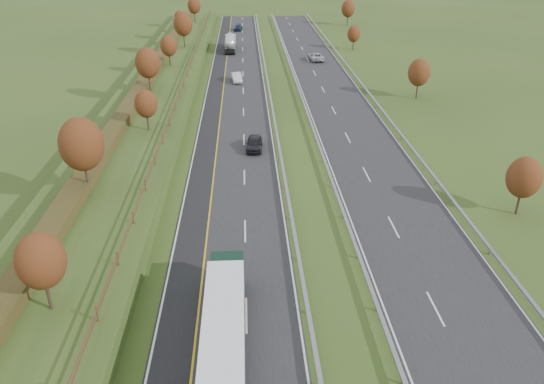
{
  "coord_description": "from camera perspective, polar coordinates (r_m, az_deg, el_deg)",
  "views": [
    {
      "loc": [
        1.52,
        -19.59,
        25.19
      ],
      "look_at": [
        3.95,
        26.69,
        2.2
      ],
      "focal_mm": 35.0,
      "sensor_mm": 36.0,
      "label": 1
    }
  ],
  "objects": [
    {
      "name": "outer_barrier_far",
      "position": [
        85.85,
        11.28,
        9.24
      ],
      "size": [
        0.32,
        200.0,
        0.71
      ],
      "color": "gray",
      "rests_on": "ground"
    },
    {
      "name": "far_carriageway",
      "position": [
        84.81,
        7.4,
        8.9
      ],
      "size": [
        10.5,
        200.0,
        0.04
      ],
      "primitive_type": "cube",
      "color": "black",
      "rests_on": "ground"
    },
    {
      "name": "lane_markings",
      "position": [
        83.5,
        0.49,
        8.86
      ],
      "size": [
        26.75,
        200.0,
        0.01
      ],
      "color": "silver",
      "rests_on": "near_carriageway"
    },
    {
      "name": "car_oncoming",
      "position": [
        117.23,
        4.71,
        14.31
      ],
      "size": [
        3.3,
        6.09,
        1.62
      ],
      "primitive_type": "imported",
      "rotation": [
        0.0,
        0.0,
        3.25
      ],
      "color": "#B0AFB4",
      "rests_on": "far_carriageway"
    },
    {
      "name": "fence_left",
      "position": [
        82.91,
        -9.99,
        10.27
      ],
      "size": [
        0.12,
        189.06,
        1.2
      ],
      "color": "#422B19",
      "rests_on": "embankment_left"
    },
    {
      "name": "ground",
      "position": [
        79.0,
        1.87,
        7.77
      ],
      "size": [
        400.0,
        400.0,
        0.0
      ],
      "primitive_type": "plane",
      "color": "#2F4619",
      "rests_on": "ground"
    },
    {
      "name": "car_small_far",
      "position": [
        154.4,
        -3.66,
        17.23
      ],
      "size": [
        2.43,
        5.13,
        1.44
      ],
      "primitive_type": "imported",
      "rotation": [
        0.0,
        0.0,
        -0.08
      ],
      "color": "#111C38",
      "rests_on": "near_carriageway"
    },
    {
      "name": "median_barrier_far",
      "position": [
        83.81,
        3.53,
        9.28
      ],
      "size": [
        0.32,
        200.0,
        0.71
      ],
      "color": "gray",
      "rests_on": "ground"
    },
    {
      "name": "hard_shoulder",
      "position": [
        83.64,
        -6.55,
        8.7
      ],
      "size": [
        3.0,
        200.0,
        0.04
      ],
      "primitive_type": "cube",
      "color": "black",
      "rests_on": "ground"
    },
    {
      "name": "car_dark_near",
      "position": [
        67.51,
        -1.92,
        5.24
      ],
      "size": [
        2.26,
        4.94,
        1.64
      ],
      "primitive_type": "imported",
      "rotation": [
        0.0,
        0.0,
        -0.07
      ],
      "color": "black",
      "rests_on": "near_carriageway"
    },
    {
      "name": "road_tanker",
      "position": [
        127.55,
        -4.53,
        15.77
      ],
      "size": [
        2.4,
        11.22,
        3.46
      ],
      "color": "silver",
      "rests_on": "near_carriageway"
    },
    {
      "name": "trees_far",
      "position": [
        114.35,
        11.79,
        15.3
      ],
      "size": [
        8.45,
        118.6,
        7.12
      ],
      "color": "#2D2116",
      "rests_on": "ground"
    },
    {
      "name": "box_lorry",
      "position": [
        34.85,
        -5.15,
        -14.73
      ],
      "size": [
        2.58,
        16.28,
        4.06
      ],
      "color": "black",
      "rests_on": "near_carriageway"
    },
    {
      "name": "car_silver_mid",
      "position": [
        99.89,
        -3.83,
        12.21
      ],
      "size": [
        2.24,
        4.99,
        1.59
      ],
      "primitive_type": "imported",
      "rotation": [
        0.0,
        0.0,
        0.12
      ],
      "color": "silver",
      "rests_on": "near_carriageway"
    },
    {
      "name": "hedge_left",
      "position": [
        84.38,
        -14.4,
        10.0
      ],
      "size": [
        2.2,
        180.0,
        1.1
      ],
      "primitive_type": "cube",
      "color": "#383716",
      "rests_on": "embankment_left"
    },
    {
      "name": "median_barrier_near",
      "position": [
        83.4,
        0.0,
        9.25
      ],
      "size": [
        0.32,
        200.0,
        0.71
      ],
      "color": "gray",
      "rests_on": "ground"
    },
    {
      "name": "near_carriageway",
      "position": [
        83.49,
        -3.95,
        8.77
      ],
      "size": [
        10.5,
        200.0,
        0.04
      ],
      "primitive_type": "cube",
      "color": "black",
      "rests_on": "ground"
    },
    {
      "name": "embankment_left",
      "position": [
        84.44,
        -12.94,
        9.07
      ],
      "size": [
        12.0,
        200.0,
        2.0
      ],
      "primitive_type": "cube",
      "color": "#2F4619",
      "rests_on": "ground"
    },
    {
      "name": "trees_left",
      "position": [
        79.78,
        -13.44,
        12.03
      ],
      "size": [
        6.64,
        164.3,
        7.66
      ],
      "color": "#2D2116",
      "rests_on": "embankment_left"
    }
  ]
}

